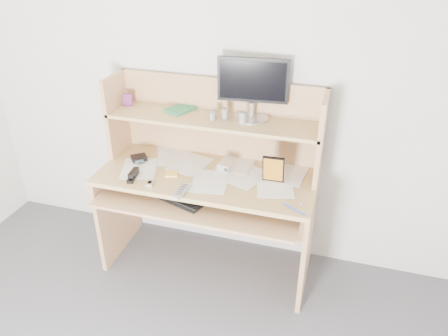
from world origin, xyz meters
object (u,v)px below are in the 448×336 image
(tv_remote, at_px, (182,191))
(monitor, at_px, (253,87))
(keyboard, at_px, (176,196))
(desk, at_px, (210,176))
(game_case, at_px, (273,169))

(tv_remote, relative_size, monitor, 0.40)
(tv_remote, bearing_deg, keyboard, 139.03)
(desk, distance_m, monitor, 0.65)
(keyboard, bearing_deg, game_case, 37.15)
(desk, relative_size, tv_remote, 7.85)
(keyboard, distance_m, game_case, 0.63)
(tv_remote, relative_size, game_case, 0.95)
(monitor, bearing_deg, tv_remote, -127.80)
(desk, relative_size, game_case, 7.47)
(keyboard, relative_size, monitor, 0.97)
(tv_remote, distance_m, game_case, 0.57)
(game_case, xyz_separation_m, monitor, (-0.19, 0.21, 0.43))
(tv_remote, height_order, monitor, monitor)
(keyboard, height_order, game_case, game_case)
(monitor, bearing_deg, game_case, -53.26)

